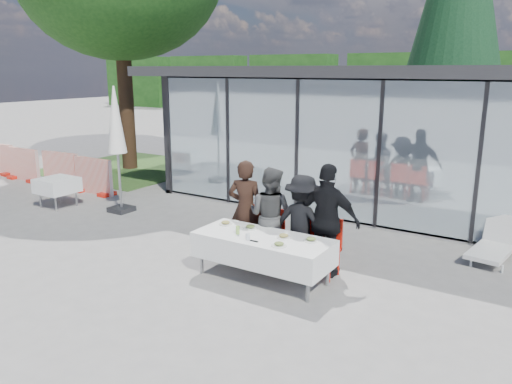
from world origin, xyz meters
TOP-DOWN VIEW (x-y plane):
  - ground at (0.00, 0.00)m, footprint 90.00×90.00m
  - pavilion at (2.00, 8.16)m, footprint 14.80×8.80m
  - treeline at (-2.00, 28.00)m, footprint 62.50×2.00m
  - dining_table at (0.37, 0.44)m, footprint 2.26×0.96m
  - diner_a at (-0.44, 1.17)m, footprint 0.81×0.81m
  - diner_chair_a at (-0.44, 1.19)m, footprint 0.44×0.44m
  - diner_b at (0.08, 1.17)m, footprint 0.85×0.85m
  - diner_chair_b at (0.08, 1.19)m, footprint 0.44×0.44m
  - diner_c at (0.70, 1.17)m, footprint 1.09×1.09m
  - diner_chair_c at (0.70, 1.19)m, footprint 0.44×0.44m
  - diner_d at (1.17, 1.17)m, footprint 1.14×1.14m
  - diner_chair_d at (1.17, 1.19)m, footprint 0.44×0.44m
  - plate_a at (-0.50, 0.61)m, footprint 0.24×0.24m
  - plate_b at (-0.01, 0.66)m, footprint 0.24×0.24m
  - plate_c at (0.70, 0.55)m, footprint 0.24×0.24m
  - plate_d at (1.14, 0.64)m, footprint 0.24×0.24m
  - plate_extra at (0.83, 0.17)m, footprint 0.24×0.24m
  - juice_bottle at (-0.03, 0.31)m, footprint 0.06×0.06m
  - drinking_glasses at (0.26, 0.17)m, footprint 0.07×0.07m
  - folded_eyeglasses at (0.39, 0.14)m, footprint 0.14×0.03m
  - spare_table_left at (-6.28, 1.46)m, footprint 0.86×0.86m
  - market_umbrella at (-4.64, 2.01)m, footprint 0.50×0.50m
  - lounger at (3.45, 3.56)m, footprint 0.78×1.40m
  - grass_patch at (-8.50, 6.00)m, footprint 5.00×5.00m

SIDE VIEW (x-z plane):
  - ground at x=0.00m, z-range 0.00..0.00m
  - grass_patch at x=-8.50m, z-range 0.00..0.02m
  - lounger at x=3.45m, z-range -0.10..0.62m
  - diner_chair_a at x=-0.44m, z-range 0.05..1.03m
  - diner_chair_b at x=0.08m, z-range 0.05..1.03m
  - diner_chair_c at x=0.70m, z-range 0.05..1.03m
  - diner_chair_d at x=1.17m, z-range 0.05..1.03m
  - dining_table at x=0.37m, z-range 0.16..0.91m
  - spare_table_left at x=-6.28m, z-range 0.18..0.92m
  - folded_eyeglasses at x=0.39m, z-range 0.75..0.76m
  - plate_a at x=-0.50m, z-range 0.74..0.81m
  - plate_b at x=-0.01m, z-range 0.74..0.81m
  - plate_c at x=0.70m, z-range 0.74..0.81m
  - plate_d at x=1.14m, z-range 0.74..0.81m
  - plate_extra at x=0.83m, z-range 0.74..0.81m
  - drinking_glasses at x=0.26m, z-range 0.75..0.85m
  - juice_bottle at x=-0.03m, z-range 0.75..0.89m
  - diner_c at x=0.70m, z-range 0.00..1.67m
  - diner_b at x=0.08m, z-range 0.00..1.73m
  - diner_a at x=-0.44m, z-range 0.00..1.81m
  - diner_d at x=1.17m, z-range 0.00..1.90m
  - market_umbrella at x=-4.64m, z-range 0.51..3.51m
  - pavilion at x=2.00m, z-range 0.43..3.87m
  - treeline at x=-2.00m, z-range 0.00..4.40m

